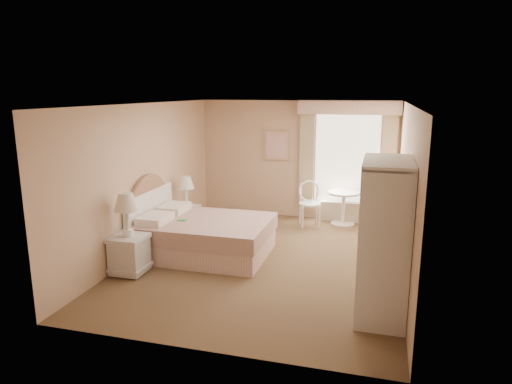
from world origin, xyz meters
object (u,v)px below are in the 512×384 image
(cafe_chair, at_px, (309,200))
(armoire, at_px, (384,251))
(round_table, at_px, (343,203))
(nightstand_near, at_px, (129,244))
(bed, at_px, (201,234))
(nightstand_far, at_px, (187,212))

(cafe_chair, distance_m, armoire, 3.78)
(round_table, xyz_separation_m, armoire, (0.77, -3.73, 0.34))
(nightstand_near, bearing_deg, bed, 56.07)
(bed, height_order, nightstand_near, bed)
(round_table, bearing_deg, armoire, -78.29)
(nightstand_near, bearing_deg, round_table, 50.35)
(round_table, xyz_separation_m, cafe_chair, (-0.66, -0.25, 0.07))
(bed, xyz_separation_m, round_table, (2.16, 2.41, 0.11))
(nightstand_far, height_order, round_table, nightstand_far)
(nightstand_near, bearing_deg, cafe_chair, 55.51)
(bed, relative_size, cafe_chair, 2.30)
(nightstand_near, xyz_separation_m, round_table, (2.88, 3.47, -0.01))
(round_table, relative_size, cafe_chair, 0.75)
(nightstand_near, relative_size, cafe_chair, 1.34)
(bed, xyz_separation_m, cafe_chair, (1.50, 2.16, 0.19))
(nightstand_near, height_order, nightstand_far, nightstand_near)
(bed, xyz_separation_m, armoire, (2.94, -1.33, 0.45))
(bed, bearing_deg, cafe_chair, 55.24)
(nightstand_near, distance_m, cafe_chair, 3.92)
(round_table, relative_size, armoire, 0.36)
(nightstand_near, height_order, cafe_chair, nightstand_near)
(cafe_chair, bearing_deg, nightstand_near, -142.52)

